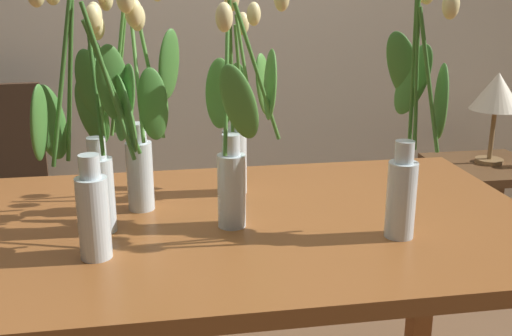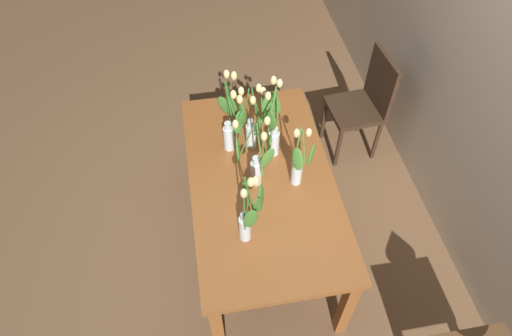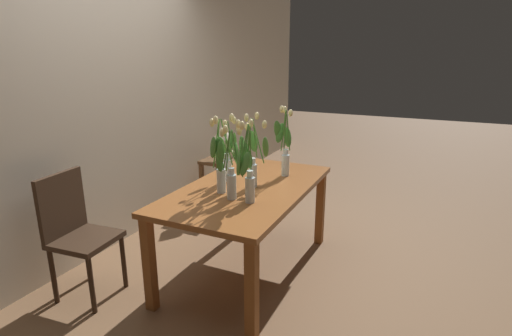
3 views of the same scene
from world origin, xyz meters
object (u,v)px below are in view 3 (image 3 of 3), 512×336
Objects in this scene: dining_table at (248,197)px; tulip_vase_0 at (230,170)px; dining_chair at (76,229)px; tulip_vase_1 at (228,160)px; tulip_vase_4 at (253,160)px; table_lamp at (222,133)px; pillar_candle at (233,154)px; side_table at (224,169)px; tulip_vase_5 at (223,161)px; tulip_vase_3 at (284,149)px; tulip_vase_2 at (247,170)px.

tulip_vase_0 is (-0.29, -0.01, 0.30)m from dining_table.
tulip_vase_0 is 0.57× the size of dining_chair.
tulip_vase_1 is 0.92× the size of tulip_vase_4.
pillar_candle is at bearing -40.23° from table_lamp.
table_lamp is at bearing 139.77° from pillar_candle.
side_table is (1.19, 0.72, -0.48)m from tulip_vase_1.
tulip_vase_4 reaches higher than dining_table.
tulip_vase_5 is at bearing -150.30° from side_table.
dining_table reaches higher than side_table.
tulip_vase_1 is 0.89× the size of tulip_vase_3.
side_table is 1.38× the size of table_lamp.
tulip_vase_5 is at bearing 51.35° from tulip_vase_0.
tulip_vase_3 is at bearing -19.38° from dining_table.
table_lamp is (0.02, 0.02, 0.42)m from side_table.
dining_chair is at bearing 178.44° from side_table.
tulip_vase_3 is 1.41m from table_lamp.
dining_chair is 2.07m from side_table.
tulip_vase_2 is at bearing -145.34° from side_table.
tulip_vase_4 is 1.67m from pillar_candle.
tulip_vase_1 is 0.89× the size of tulip_vase_5.
pillar_candle reaches higher than side_table.
tulip_vase_4 reaches higher than table_lamp.
tulip_vase_5 is at bearing -56.36° from dining_chair.
table_lamp is at bearing 36.57° from dining_table.
dining_table is 1.72× the size of dining_chair.
dining_chair reaches higher than dining_table.
pillar_candle is (1.67, 0.88, -0.36)m from tulip_vase_0.
dining_chair is at bearing 176.95° from pillar_candle.
tulip_vase_5 is (-0.21, 0.09, 0.33)m from dining_table.
tulip_vase_3 is 1.00× the size of tulip_vase_5.
dining_table is 3.03× the size of tulip_vase_0.
dining_table is at bearing -24.62° from tulip_vase_5.
tulip_vase_2 reaches higher than side_table.
tulip_vase_5 reaches higher than dining_table.
tulip_vase_2 is (-0.01, -0.14, 0.02)m from tulip_vase_0.
dining_chair is 12.40× the size of pillar_candle.
tulip_vase_3 is (0.41, -0.15, 0.32)m from dining_table.
tulip_vase_4 is at bearing -99.44° from tulip_vase_1.
tulip_vase_0 is 0.32m from tulip_vase_4.
tulip_vase_1 is 0.50m from tulip_vase_3.
tulip_vase_5 is (0.08, 0.10, 0.03)m from tulip_vase_0.
table_lamp is (1.57, 0.96, -0.09)m from tulip_vase_0.
tulip_vase_3 is at bearing -43.04° from dining_chair.
tulip_vase_1 is 0.51m from tulip_vase_2.
dining_table is 0.40m from tulip_vase_5.
tulip_vase_4 is 0.27m from tulip_vase_5.
dining_table is 2.83× the size of tulip_vase_4.
tulip_vase_5 reaches higher than tulip_vase_0.
tulip_vase_1 is at bearing 31.11° from tulip_vase_0.
tulip_vase_0 is at bearing -148.89° from tulip_vase_1.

